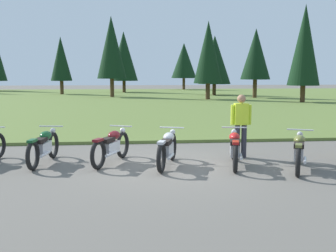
% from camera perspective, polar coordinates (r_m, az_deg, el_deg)
% --- Properties ---
extents(ground_plane, '(140.00, 140.00, 0.00)m').
position_cam_1_polar(ground_plane, '(9.93, 0.34, -5.59)').
color(ground_plane, '#605B54').
extents(grass_moorland, '(80.00, 44.00, 0.10)m').
position_cam_1_polar(grass_moorland, '(34.96, -3.98, 3.71)').
color(grass_moorland, '#5B7033').
rests_on(grass_moorland, ground).
extents(forest_treeline, '(36.36, 27.93, 8.75)m').
position_cam_1_polar(forest_treeline, '(44.21, -11.85, 9.89)').
color(forest_treeline, '#47331E').
rests_on(forest_treeline, ground).
extents(motorcycle_british_green, '(0.62, 2.09, 0.88)m').
position_cam_1_polar(motorcycle_british_green, '(10.58, -16.83, -2.70)').
color(motorcycle_british_green, black).
rests_on(motorcycle_british_green, ground).
extents(motorcycle_maroon, '(0.98, 1.97, 0.88)m').
position_cam_1_polar(motorcycle_maroon, '(10.28, -7.84, -2.73)').
color(motorcycle_maroon, black).
rests_on(motorcycle_maroon, ground).
extents(motorcycle_silver, '(0.82, 2.04, 0.88)m').
position_cam_1_polar(motorcycle_silver, '(9.88, -0.07, -3.07)').
color(motorcycle_silver, black).
rests_on(motorcycle_silver, ground).
extents(motorcycle_red, '(0.73, 2.07, 0.88)m').
position_cam_1_polar(motorcycle_red, '(10.02, 9.20, -3.02)').
color(motorcycle_red, black).
rests_on(motorcycle_red, ground).
extents(motorcycle_olive, '(1.01, 1.96, 0.88)m').
position_cam_1_polar(motorcycle_olive, '(9.96, 17.68, -3.34)').
color(motorcycle_olive, black).
rests_on(motorcycle_olive, ground).
extents(rider_checking_bike, '(0.55, 0.23, 1.67)m').
position_cam_1_polar(rider_checking_bike, '(10.96, 10.07, 0.54)').
color(rider_checking_bike, '#2D2D38').
rests_on(rider_checking_bike, ground).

